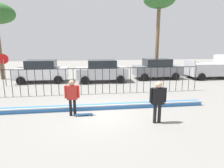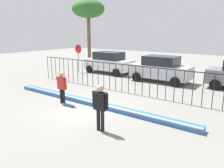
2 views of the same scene
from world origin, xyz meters
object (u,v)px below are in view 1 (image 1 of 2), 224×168
(camera_operator, at_px, (158,98))
(parked_car_silver, at_px, (102,71))
(parked_car_white, at_px, (42,71))
(parked_car_gray, at_px, (157,69))
(pickup_truck, at_px, (214,68))
(skateboarder, at_px, (72,95))
(palm_tree_tall, at_px, (159,1))
(stop_sign, at_px, (4,66))
(skateboard, at_px, (84,114))

(camera_operator, relative_size, parked_car_silver, 0.41)
(parked_car_white, distance_m, parked_car_gray, 10.37)
(camera_operator, relative_size, parked_car_gray, 0.41)
(parked_car_silver, bearing_deg, camera_operator, -84.70)
(camera_operator, height_order, pickup_truck, pickup_truck)
(skateboarder, height_order, parked_car_silver, parked_car_silver)
(parked_car_white, distance_m, palm_tree_tall, 12.98)
(parked_car_silver, height_order, stop_sign, stop_sign)
(parked_car_white, bearing_deg, palm_tree_tall, 9.49)
(skateboard, bearing_deg, parked_car_white, 102.33)
(palm_tree_tall, bearing_deg, pickup_truck, -28.06)
(parked_car_white, relative_size, palm_tree_tall, 0.51)
(skateboard, xyz_separation_m, parked_car_silver, (1.50, 7.77, 0.91))
(skateboarder, height_order, camera_operator, camera_operator)
(skateboard, distance_m, parked_car_white, 9.12)
(parked_car_silver, xyz_separation_m, stop_sign, (-7.57, -0.76, 0.64))
(skateboarder, xyz_separation_m, pickup_truck, (12.73, 7.90, 0.04))
(parked_car_silver, height_order, parked_car_gray, same)
(parked_car_white, bearing_deg, skateboard, -68.26)
(skateboarder, distance_m, parked_car_silver, 7.93)
(skateboard, relative_size, pickup_truck, 0.17)
(stop_sign, distance_m, palm_tree_tall, 15.11)
(parked_car_white, distance_m, parked_car_silver, 5.16)
(camera_operator, distance_m, parked_car_gray, 10.39)
(stop_sign, bearing_deg, palm_tree_tall, 14.62)
(pickup_truck, bearing_deg, palm_tree_tall, 155.47)
(parked_car_gray, distance_m, pickup_truck, 5.53)
(camera_operator, bearing_deg, parked_car_gray, -56.42)
(parked_car_gray, bearing_deg, skateboard, -127.39)
(camera_operator, relative_size, stop_sign, 0.70)
(skateboarder, height_order, pickup_truck, pickup_truck)
(skateboarder, xyz_separation_m, skateboard, (0.48, -0.10, -0.94))
(pickup_truck, bearing_deg, parked_car_silver, -175.30)
(skateboard, height_order, parked_car_silver, parked_car_silver)
(camera_operator, distance_m, parked_car_white, 11.61)
(parked_car_gray, relative_size, pickup_truck, 0.91)
(skateboarder, relative_size, camera_operator, 0.94)
(pickup_truck, bearing_deg, skateboard, -143.33)
(stop_sign, bearing_deg, skateboard, -49.10)
(parked_car_gray, xyz_separation_m, stop_sign, (-12.81, -1.50, 0.64))
(parked_car_silver, relative_size, stop_sign, 1.72)
(skateboarder, bearing_deg, parked_car_silver, 79.36)
(skateboard, distance_m, parked_car_gray, 10.89)
(skateboarder, relative_size, parked_car_white, 0.39)
(camera_operator, height_order, parked_car_gray, parked_car_gray)
(parked_car_gray, bearing_deg, camera_operator, -109.94)
(parked_car_silver, bearing_deg, skateboarder, -108.86)
(parked_car_gray, xyz_separation_m, pickup_truck, (5.51, -0.52, 0.06))
(parked_car_white, bearing_deg, parked_car_gray, -0.79)
(skateboarder, xyz_separation_m, parked_car_silver, (1.98, 7.68, -0.02))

